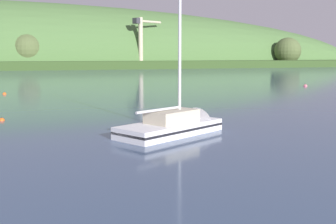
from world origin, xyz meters
The scene contains 5 objects.
dockside_crane centered at (36.70, 189.42, 11.51)m, with size 15.03×9.66×23.19m.
sailboat_midwater_white centered at (5.70, 28.93, 0.32)m, with size 9.65×7.68×15.12m.
mooring_buoy_foreground centered at (42.39, 67.73, 0.00)m, with size 0.73×0.73×0.81m.
mooring_buoy_midchannel centered at (-7.80, 38.51, 0.00)m, with size 0.49×0.49×0.57m.
mooring_buoy_far_upstream centered at (-10.34, 65.49, 0.00)m, with size 0.56×0.56×0.64m.
Camera 1 is at (-3.35, -0.03, 5.64)m, focal length 44.21 mm.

